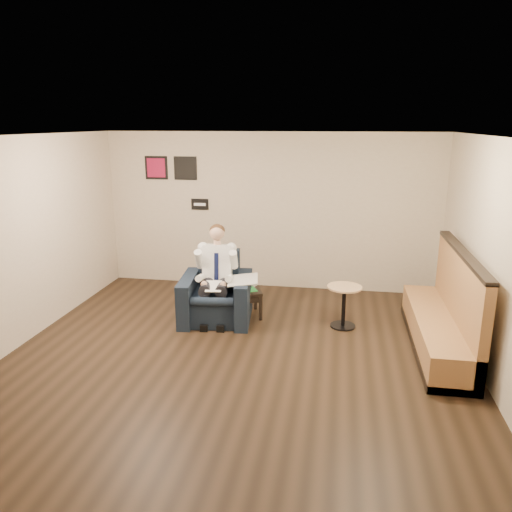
% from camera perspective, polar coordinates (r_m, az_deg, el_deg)
% --- Properties ---
extents(ground, '(6.00, 6.00, 0.00)m').
position_cam_1_polar(ground, '(6.60, -2.20, -11.60)').
color(ground, black).
rests_on(ground, ground).
extents(wall_back, '(6.00, 0.02, 2.80)m').
position_cam_1_polar(wall_back, '(8.99, 1.64, 5.09)').
color(wall_back, beige).
rests_on(wall_back, ground).
extents(wall_front, '(6.00, 0.02, 2.80)m').
position_cam_1_polar(wall_front, '(3.41, -13.06, -12.67)').
color(wall_front, beige).
rests_on(wall_front, ground).
extents(wall_left, '(0.02, 6.00, 2.80)m').
position_cam_1_polar(wall_left, '(7.32, -25.98, 1.23)').
color(wall_left, beige).
rests_on(wall_left, ground).
extents(wall_right, '(0.02, 6.00, 2.80)m').
position_cam_1_polar(wall_right, '(6.23, 25.80, -0.98)').
color(wall_right, beige).
rests_on(wall_right, ground).
extents(ceiling, '(6.00, 6.00, 0.02)m').
position_cam_1_polar(ceiling, '(5.89, -2.48, 13.50)').
color(ceiling, white).
rests_on(ceiling, wall_back).
extents(seating_sign, '(0.32, 0.02, 0.20)m').
position_cam_1_polar(seating_sign, '(9.22, -6.44, 5.89)').
color(seating_sign, black).
rests_on(seating_sign, wall_back).
extents(art_print_left, '(0.42, 0.03, 0.42)m').
position_cam_1_polar(art_print_left, '(9.40, -11.32, 9.86)').
color(art_print_left, '#A1133C').
rests_on(art_print_left, wall_back).
extents(art_print_right, '(0.42, 0.03, 0.42)m').
position_cam_1_polar(art_print_right, '(9.22, -8.07, 9.91)').
color(art_print_right, black).
rests_on(art_print_right, wall_back).
extents(armchair, '(1.15, 1.15, 1.01)m').
position_cam_1_polar(armchair, '(7.64, -4.60, -3.70)').
color(armchair, black).
rests_on(armchair, ground).
extents(seated_man, '(0.76, 1.06, 1.39)m').
position_cam_1_polar(seated_man, '(7.46, -4.77, -2.67)').
color(seated_man, silver).
rests_on(seated_man, armchair).
extents(lap_papers, '(0.29, 0.37, 0.01)m').
position_cam_1_polar(lap_papers, '(7.38, -4.88, -3.46)').
color(lap_papers, white).
rests_on(lap_papers, seated_man).
extents(newspaper, '(0.52, 0.61, 0.01)m').
position_cam_1_polar(newspaper, '(7.43, -1.51, -2.71)').
color(newspaper, silver).
rests_on(newspaper, armchair).
extents(side_table, '(0.68, 0.68, 0.43)m').
position_cam_1_polar(side_table, '(7.87, -1.47, -5.32)').
color(side_table, black).
rests_on(side_table, ground).
extents(green_folder, '(0.53, 0.47, 0.01)m').
position_cam_1_polar(green_folder, '(7.77, -1.68, -3.84)').
color(green_folder, green).
rests_on(green_folder, side_table).
extents(coffee_mug, '(0.10, 0.10, 0.09)m').
position_cam_1_polar(coffee_mug, '(7.91, -0.36, -3.17)').
color(coffee_mug, white).
rests_on(coffee_mug, side_table).
extents(smartphone, '(0.14, 0.09, 0.01)m').
position_cam_1_polar(smartphone, '(7.95, -1.30, -3.42)').
color(smartphone, black).
rests_on(smartphone, side_table).
extents(banquette, '(0.62, 2.59, 1.33)m').
position_cam_1_polar(banquette, '(7.07, 20.24, -4.85)').
color(banquette, '#9E6B3D').
rests_on(banquette, ground).
extents(cafe_table, '(0.62, 0.62, 0.63)m').
position_cam_1_polar(cafe_table, '(7.52, 9.98, -5.72)').
color(cafe_table, tan).
rests_on(cafe_table, ground).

